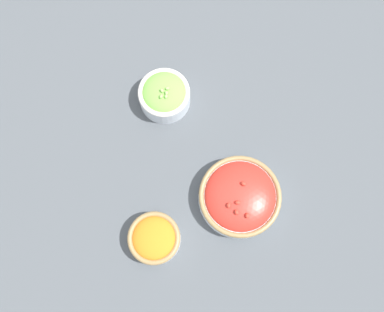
# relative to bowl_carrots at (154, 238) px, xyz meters

# --- Properties ---
(ground_plane) EXTENTS (3.00, 3.00, 0.00)m
(ground_plane) POSITION_rel_bowl_carrots_xyz_m (0.16, -0.14, -0.03)
(ground_plane) COLOR #4C5156
(bowl_carrots) EXTENTS (0.12, 0.12, 0.06)m
(bowl_carrots) POSITION_rel_bowl_carrots_xyz_m (0.00, 0.00, 0.00)
(bowl_carrots) COLOR white
(bowl_carrots) RESTS_ON ground_plane
(bowl_cherry_tomatoes) EXTENTS (0.19, 0.19, 0.08)m
(bowl_cherry_tomatoes) POSITION_rel_bowl_carrots_xyz_m (0.03, -0.22, 0.00)
(bowl_cherry_tomatoes) COLOR silver
(bowl_cherry_tomatoes) RESTS_ON ground_plane
(bowl_lettuce) EXTENTS (0.13, 0.13, 0.08)m
(bowl_lettuce) POSITION_rel_bowl_carrots_xyz_m (0.32, -0.13, 0.01)
(bowl_lettuce) COLOR silver
(bowl_lettuce) RESTS_ON ground_plane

